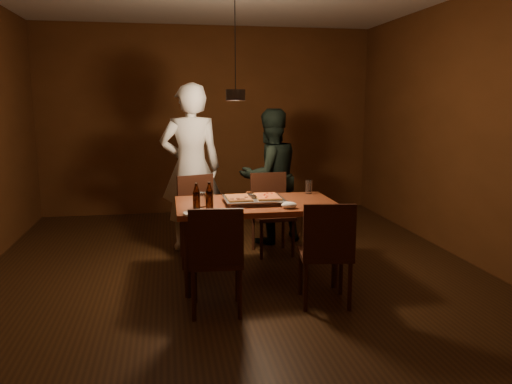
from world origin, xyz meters
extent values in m
plane|color=#341E0E|center=(0.00, 0.00, 0.00)|extent=(6.00, 6.00, 0.00)
plane|color=#572E13|center=(0.00, 3.00, 1.40)|extent=(5.00, 0.00, 5.00)
plane|color=#572E13|center=(0.00, -3.00, 1.40)|extent=(5.00, 0.00, 5.00)
plane|color=#572E13|center=(2.50, 0.00, 1.40)|extent=(0.00, 6.00, 6.00)
cube|color=brown|center=(0.17, -0.10, 0.72)|extent=(1.50, 0.90, 0.05)
cylinder|color=#38190F|center=(-0.50, -0.47, 0.35)|extent=(0.06, 0.06, 0.70)
cylinder|color=#38190F|center=(0.84, -0.47, 0.35)|extent=(0.06, 0.06, 0.70)
cylinder|color=#38190F|center=(-0.50, 0.27, 0.35)|extent=(0.06, 0.06, 0.70)
cylinder|color=#38190F|center=(0.84, 0.27, 0.35)|extent=(0.06, 0.06, 0.70)
cube|color=#38190F|center=(-0.28, 0.62, 0.43)|extent=(0.53, 0.53, 0.04)
cube|color=#38190F|center=(-0.34, 0.80, 0.67)|extent=(0.41, 0.16, 0.45)
cube|color=#38190F|center=(0.50, 0.66, 0.43)|extent=(0.45, 0.45, 0.04)
cube|color=#38190F|center=(0.49, 0.85, 0.67)|extent=(0.42, 0.06, 0.45)
cube|color=#38190F|center=(-0.28, -0.80, 0.43)|extent=(0.45, 0.45, 0.04)
cube|color=#38190F|center=(-0.29, -0.99, 0.67)|extent=(0.42, 0.06, 0.45)
cube|color=#38190F|center=(0.64, -0.79, 0.43)|extent=(0.48, 0.48, 0.04)
cube|color=#38190F|center=(0.61, -0.98, 0.67)|extent=(0.42, 0.09, 0.45)
cube|color=silver|center=(0.15, -0.12, 0.77)|extent=(0.57, 0.47, 0.05)
cube|color=maroon|center=(0.01, -0.13, 0.81)|extent=(0.23, 0.35, 0.02)
cube|color=gold|center=(0.28, -0.11, 0.81)|extent=(0.23, 0.35, 0.02)
cylinder|color=black|center=(-0.40, -0.36, 0.83)|extent=(0.06, 0.06, 0.16)
cone|color=black|center=(-0.40, -0.36, 0.95)|extent=(0.06, 0.06, 0.09)
cylinder|color=black|center=(-0.29, -0.37, 0.83)|extent=(0.07, 0.07, 0.16)
cone|color=black|center=(-0.29, -0.37, 0.96)|extent=(0.07, 0.07, 0.09)
cylinder|color=silver|center=(-0.35, -0.21, 0.82)|extent=(0.08, 0.08, 0.13)
cylinder|color=silver|center=(0.79, 0.25, 0.82)|extent=(0.07, 0.07, 0.14)
cylinder|color=white|center=(-0.39, -0.50, 0.76)|extent=(0.27, 0.27, 0.02)
cube|color=gold|center=(-0.39, -0.50, 0.77)|extent=(0.12, 0.10, 0.01)
ellipsoid|color=white|center=(0.42, -0.42, 0.78)|extent=(0.14, 0.11, 0.06)
imported|color=silver|center=(-0.38, 1.04, 0.95)|extent=(0.72, 0.49, 1.90)
imported|color=black|center=(0.57, 1.17, 0.80)|extent=(0.93, 0.82, 1.61)
cylinder|color=black|center=(0.00, 0.00, 1.75)|extent=(0.18, 0.18, 0.10)
cylinder|color=black|center=(0.00, 0.00, 2.30)|extent=(0.01, 0.01, 1.00)
camera|label=1|loc=(-0.64, -4.65, 1.69)|focal=35.00mm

